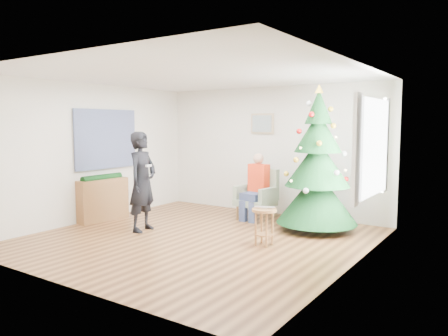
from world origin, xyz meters
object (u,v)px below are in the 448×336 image
Objects in this scene: armchair at (257,201)px; standing_man at (142,182)px; console at (103,200)px; stool at (264,227)px; christmas_tree at (317,166)px.

armchair is 0.57× the size of standing_man.
console is (-1.21, 0.15, -0.46)m from standing_man.
armchair reaches higher than stool.
standing_man is 1.71× the size of console.
standing_man reaches higher than armchair.
console is at bearing -176.69° from stool.
console is (-3.69, -1.55, -0.73)m from christmas_tree.
armchair is (-1.30, 0.22, -0.77)m from christmas_tree.
stool is 1.86m from armchair.
console reaches higher than stool.
christmas_tree is 1.53m from armchair.
stool is at bearing -49.49° from armchair.
stool is 2.29m from standing_man.
armchair is 0.97× the size of console.
christmas_tree reaches higher than stool.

